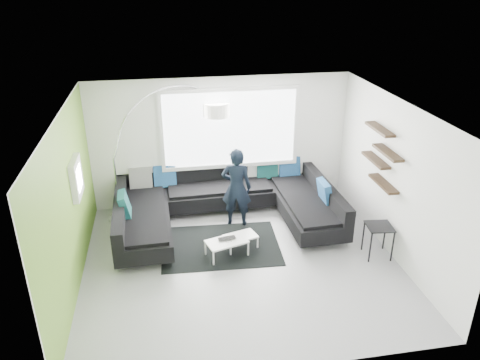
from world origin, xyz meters
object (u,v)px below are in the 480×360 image
at_px(sectional_sofa, 226,208).
at_px(arc_lamp, 114,159).
at_px(laptop, 228,240).
at_px(side_table, 378,241).
at_px(coffee_table, 234,244).
at_px(person, 236,187).

bearing_deg(sectional_sofa, arc_lamp, 161.88).
xyz_separation_m(arc_lamp, laptop, (2.01, -1.71, -1.03)).
bearing_deg(laptop, side_table, -18.10).
bearing_deg(sectional_sofa, laptop, -98.38).
distance_m(coffee_table, side_table, 2.61).
bearing_deg(side_table, laptop, 169.75).
bearing_deg(person, arc_lamp, 1.90).
distance_m(sectional_sofa, coffee_table, 1.01).
bearing_deg(arc_lamp, laptop, -51.19).
bearing_deg(laptop, person, 64.73).
height_order(coffee_table, person, person).
distance_m(side_table, laptop, 2.71).
height_order(coffee_table, arc_lamp, arc_lamp).
bearing_deg(person, side_table, 161.44).
bearing_deg(person, coffee_table, 93.72).
bearing_deg(side_table, arc_lamp, 154.85).
relative_size(arc_lamp, person, 1.65).
xyz_separation_m(sectional_sofa, arc_lamp, (-2.14, 0.64, 0.94)).
xyz_separation_m(sectional_sofa, side_table, (2.53, -1.55, -0.10)).
xyz_separation_m(person, laptop, (-0.35, -1.12, -0.50)).
xyz_separation_m(arc_lamp, side_table, (4.68, -2.19, -1.04)).
bearing_deg(arc_lamp, coffee_table, -47.96).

